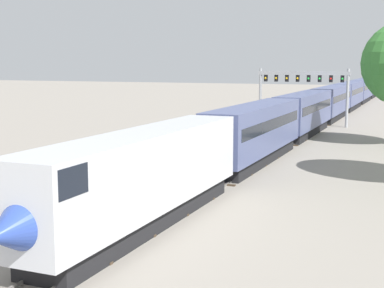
{
  "coord_description": "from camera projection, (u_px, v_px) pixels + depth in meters",
  "views": [
    {
      "loc": [
        14.78,
        -20.98,
        8.14
      ],
      "look_at": [
        1.0,
        12.0,
        3.0
      ],
      "focal_mm": 52.41,
      "sensor_mm": 36.0,
      "label": 1
    }
  ],
  "objects": [
    {
      "name": "ground_plane",
      "position": [
        72.0,
        241.0,
        25.96
      ],
      "size": [
        400.0,
        400.0,
        0.0
      ],
      "primitive_type": "plane",
      "color": "gray"
    },
    {
      "name": "track_main",
      "position": [
        328.0,
        121.0,
        79.98
      ],
      "size": [
        2.6,
        200.0,
        0.16
      ],
      "color": "slate",
      "rests_on": "ground"
    },
    {
      "name": "track_near",
      "position": [
        250.0,
        135.0,
        63.81
      ],
      "size": [
        2.6,
        160.0,
        0.16
      ],
      "color": "slate",
      "rests_on": "ground"
    },
    {
      "name": "passenger_train",
      "position": [
        332.0,
        101.0,
        82.85
      ],
      "size": [
        3.04,
        139.71,
        4.8
      ],
      "color": "silver",
      "rests_on": "ground"
    },
    {
      "name": "signal_gantry",
      "position": [
        303.0,
        83.0,
        73.48
      ],
      "size": [
        12.1,
        0.49,
        7.5
      ],
      "color": "#999BA0",
      "rests_on": "ground"
    }
  ]
}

